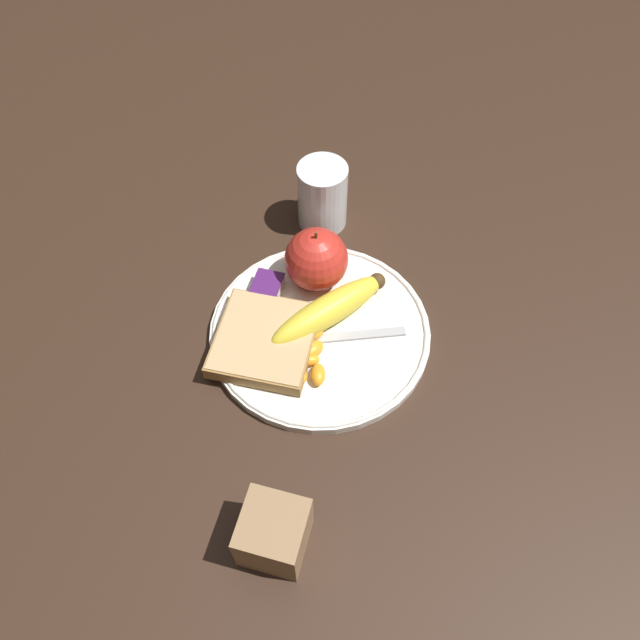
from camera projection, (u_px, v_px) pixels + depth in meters
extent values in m
plane|color=#332116|center=(320.00, 334.00, 0.80)|extent=(3.00, 3.00, 0.00)
cylinder|color=silver|center=(320.00, 332.00, 0.79)|extent=(0.28, 0.28, 0.01)
torus|color=silver|center=(320.00, 329.00, 0.79)|extent=(0.27, 0.27, 0.01)
cylinder|color=silver|center=(322.00, 196.00, 0.87)|extent=(0.07, 0.07, 0.10)
cylinder|color=#F4A81E|center=(322.00, 200.00, 0.88)|extent=(0.06, 0.06, 0.08)
sphere|color=red|center=(316.00, 259.00, 0.80)|extent=(0.08, 0.08, 0.08)
cylinder|color=brown|center=(316.00, 235.00, 0.76)|extent=(0.00, 0.00, 0.01)
ellipsoid|color=yellow|center=(328.00, 310.00, 0.78)|extent=(0.16, 0.14, 0.04)
sphere|color=#473319|center=(377.00, 281.00, 0.81)|extent=(0.02, 0.02, 0.02)
cube|color=olive|center=(265.00, 340.00, 0.76)|extent=(0.13, 0.12, 0.02)
cube|color=tan|center=(265.00, 340.00, 0.76)|extent=(0.12, 0.12, 0.02)
cube|color=#B2B2B7|center=(354.00, 337.00, 0.78)|extent=(0.06, 0.13, 0.00)
cube|color=#B2B2B7|center=(279.00, 343.00, 0.77)|extent=(0.04, 0.06, 0.00)
cube|color=white|center=(267.00, 289.00, 0.81)|extent=(0.04, 0.04, 0.02)
cube|color=#4C1E60|center=(267.00, 284.00, 0.80)|extent=(0.04, 0.04, 0.00)
ellipsoid|color=orange|center=(296.00, 372.00, 0.74)|extent=(0.04, 0.04, 0.02)
ellipsoid|color=orange|center=(312.00, 361.00, 0.75)|extent=(0.02, 0.03, 0.01)
ellipsoid|color=orange|center=(318.00, 375.00, 0.74)|extent=(0.03, 0.02, 0.02)
ellipsoid|color=orange|center=(311.00, 334.00, 0.77)|extent=(0.03, 0.04, 0.02)
ellipsoid|color=orange|center=(313.00, 351.00, 0.76)|extent=(0.04, 0.04, 0.02)
cube|color=#93704C|center=(274.00, 533.00, 0.62)|extent=(0.06, 0.06, 0.07)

